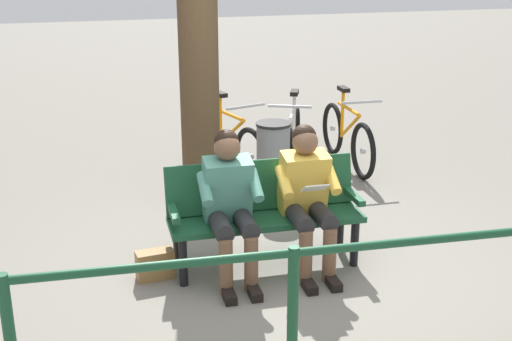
{
  "coord_description": "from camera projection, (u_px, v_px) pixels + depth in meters",
  "views": [
    {
      "loc": [
        1.64,
        4.71,
        2.57
      ],
      "look_at": [
        0.13,
        -0.45,
        0.75
      ],
      "focal_mm": 46.91,
      "sensor_mm": 36.0,
      "label": 1
    }
  ],
  "objects": [
    {
      "name": "litter_bin",
      "position": [
        273.0,
        162.0,
        6.95
      ],
      "size": [
        0.36,
        0.36,
        0.85
      ],
      "color": "slate",
      "rests_on": "ground"
    },
    {
      "name": "bicycle_silver",
      "position": [
        347.0,
        137.0,
        8.09
      ],
      "size": [
        0.48,
        1.68,
        0.94
      ],
      "rotation": [
        0.0,
        0.0,
        1.52
      ],
      "color": "black",
      "rests_on": "ground"
    },
    {
      "name": "bicycle_red",
      "position": [
        228.0,
        143.0,
        7.84
      ],
      "size": [
        0.59,
        1.64,
        0.94
      ],
      "rotation": [
        0.0,
        0.0,
        1.84
      ],
      "color": "black",
      "rests_on": "ground"
    },
    {
      "name": "handbag",
      "position": [
        155.0,
        265.0,
        5.39
      ],
      "size": [
        0.31,
        0.17,
        0.24
      ],
      "primitive_type": "cube",
      "rotation": [
        0.0,
        0.0,
        0.09
      ],
      "color": "olive",
      "rests_on": "ground"
    },
    {
      "name": "person_reading",
      "position": [
        307.0,
        192.0,
        5.42
      ],
      "size": [
        0.5,
        0.78,
        1.2
      ],
      "rotation": [
        0.0,
        0.0,
        -0.04
      ],
      "color": "gold",
      "rests_on": "ground"
    },
    {
      "name": "railing_fence",
      "position": [
        293.0,
        284.0,
        4.09
      ],
      "size": [
        3.4,
        0.31,
        0.85
      ],
      "rotation": [
        0.0,
        0.0,
        -0.07
      ],
      "color": "#194C2D",
      "rests_on": "ground"
    },
    {
      "name": "person_companion",
      "position": [
        230.0,
        199.0,
        5.27
      ],
      "size": [
        0.5,
        0.78,
        1.2
      ],
      "rotation": [
        0.0,
        0.0,
        -0.04
      ],
      "color": "#4C8C7A",
      "rests_on": "ground"
    },
    {
      "name": "bicycle_blue",
      "position": [
        292.0,
        142.0,
        7.9
      ],
      "size": [
        0.77,
        1.56,
        0.94
      ],
      "rotation": [
        0.0,
        0.0,
        1.15
      ],
      "color": "black",
      "rests_on": "ground"
    },
    {
      "name": "ground_plane",
      "position": [
        287.0,
        271.0,
        5.54
      ],
      "size": [
        40.0,
        40.0,
        0.0
      ],
      "primitive_type": "plane",
      "color": "slate"
    },
    {
      "name": "tree_trunk",
      "position": [
        198.0,
        48.0,
        6.4
      ],
      "size": [
        0.39,
        0.39,
        3.26
      ],
      "primitive_type": "cylinder",
      "color": "#4C3823",
      "rests_on": "ground"
    },
    {
      "name": "bench",
      "position": [
        264.0,
        206.0,
        5.55
      ],
      "size": [
        1.62,
        0.54,
        0.87
      ],
      "rotation": [
        0.0,
        0.0,
        -0.04
      ],
      "color": "#194C2D",
      "rests_on": "ground"
    }
  ]
}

